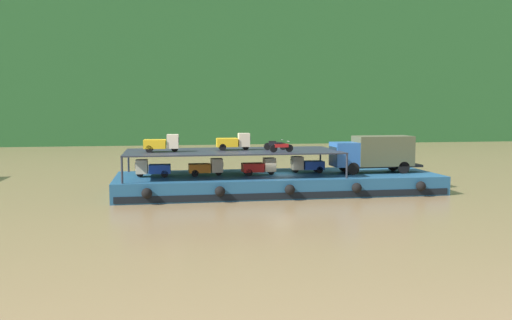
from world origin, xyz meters
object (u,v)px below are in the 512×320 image
(covered_lorry, at_px, (374,153))
(mini_truck_lower_stern, at_px, (153,168))
(mini_truck_upper_stern, at_px, (162,143))
(motorcycle_upper_centre, at_px, (275,145))
(mini_truck_lower_fore, at_px, (307,164))
(mini_truck_upper_mid, at_px, (234,142))
(cargo_barge, at_px, (278,183))
(motorcycle_upper_port, at_px, (281,147))
(mini_truck_lower_aft, at_px, (206,167))
(mini_truck_lower_mid, at_px, (259,167))

(covered_lorry, xyz_separation_m, mini_truck_lower_stern, (-18.39, 0.30, -1.00))
(covered_lorry, distance_m, mini_truck_upper_stern, 17.64)
(covered_lorry, bearing_deg, motorcycle_upper_centre, 177.35)
(mini_truck_lower_fore, height_order, mini_truck_upper_stern, mini_truck_upper_stern)
(mini_truck_lower_stern, relative_size, mini_truck_upper_mid, 1.01)
(mini_truck_lower_stern, distance_m, mini_truck_upper_mid, 6.92)
(cargo_barge, xyz_separation_m, mini_truck_upper_mid, (-3.60, 0.60, 3.44))
(cargo_barge, relative_size, motorcycle_upper_port, 13.86)
(mini_truck_lower_aft, relative_size, motorcycle_upper_centre, 1.45)
(mini_truck_lower_fore, relative_size, mini_truck_upper_mid, 1.00)
(mini_truck_lower_mid, bearing_deg, mini_truck_lower_fore, 11.75)
(mini_truck_lower_aft, xyz_separation_m, mini_truck_upper_stern, (-3.50, -0.29, 2.00))
(mini_truck_lower_aft, bearing_deg, mini_truck_lower_stern, 179.86)
(mini_truck_lower_fore, bearing_deg, mini_truck_lower_stern, -177.05)
(motorcycle_upper_port, xyz_separation_m, motorcycle_upper_centre, (-0.04, 2.21, 0.00))
(mini_truck_lower_aft, relative_size, mini_truck_lower_fore, 1.01)
(mini_truck_lower_aft, relative_size, motorcycle_upper_port, 1.45)
(mini_truck_upper_mid, distance_m, motorcycle_upper_centre, 3.41)
(covered_lorry, xyz_separation_m, motorcycle_upper_port, (-8.40, -1.82, 0.74))
(motorcycle_upper_centre, bearing_deg, mini_truck_lower_fore, 11.29)
(mini_truck_lower_mid, relative_size, mini_truck_upper_mid, 1.01)
(mini_truck_lower_aft, bearing_deg, cargo_barge, 0.53)
(cargo_barge, xyz_separation_m, mini_truck_lower_fore, (2.62, 0.61, 1.44))
(mini_truck_lower_aft, relative_size, mini_truck_upper_mid, 1.00)
(motorcycle_upper_port, height_order, motorcycle_upper_centre, same)
(mini_truck_lower_mid, height_order, motorcycle_upper_centre, motorcycle_upper_centre)
(mini_truck_upper_mid, bearing_deg, mini_truck_upper_stern, -170.72)
(mini_truck_lower_aft, height_order, motorcycle_upper_centre, motorcycle_upper_centre)
(cargo_barge, xyz_separation_m, mini_truck_lower_stern, (-10.20, -0.04, 1.44))
(covered_lorry, relative_size, mini_truck_lower_aft, 2.85)
(cargo_barge, bearing_deg, motorcycle_upper_port, -95.57)
(cargo_barge, xyz_separation_m, mini_truck_upper_stern, (-9.42, -0.35, 3.44))
(mini_truck_lower_fore, xyz_separation_m, mini_truck_upper_mid, (-6.22, -0.01, 2.00))
(cargo_barge, distance_m, motorcycle_upper_port, 3.86)
(mini_truck_lower_mid, bearing_deg, mini_truck_lower_aft, 177.20)
(mini_truck_upper_mid, height_order, motorcycle_upper_port, mini_truck_upper_mid)
(motorcycle_upper_port, relative_size, motorcycle_upper_centre, 1.00)
(cargo_barge, distance_m, mini_truck_upper_stern, 10.04)
(motorcycle_upper_centre, bearing_deg, mini_truck_lower_stern, -179.50)
(cargo_barge, relative_size, mini_truck_lower_mid, 9.49)
(mini_truck_lower_stern, bearing_deg, cargo_barge, 0.25)
(mini_truck_upper_mid, relative_size, motorcycle_upper_centre, 1.45)
(mini_truck_lower_mid, relative_size, mini_truck_lower_fore, 1.01)
(mini_truck_upper_mid, relative_size, motorcycle_upper_port, 1.45)
(mini_truck_upper_stern, height_order, motorcycle_upper_centre, mini_truck_upper_stern)
(mini_truck_lower_stern, relative_size, motorcycle_upper_port, 1.46)
(mini_truck_lower_mid, relative_size, mini_truck_upper_stern, 1.00)
(cargo_barge, relative_size, mini_truck_upper_stern, 9.47)
(mini_truck_lower_stern, xyz_separation_m, mini_truck_lower_fore, (12.81, 0.66, 0.00))
(mini_truck_lower_fore, bearing_deg, cargo_barge, -166.78)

